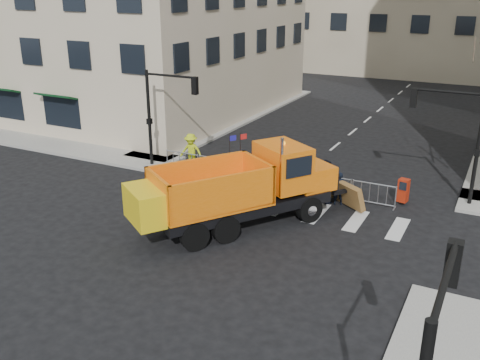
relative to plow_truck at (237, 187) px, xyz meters
The scene contains 11 objects.
ground 3.19m from the plow_truck, 88.92° to the right, with size 120.00×120.00×0.00m, color black.
sidewalk_back 6.08m from the plow_truck, 89.51° to the left, with size 64.00×5.00×0.15m, color gray.
traffic_light_left 9.35m from the plow_truck, 148.68° to the left, with size 0.18×0.18×5.40m, color black.
traffic_light_right 10.99m from the plow_truck, 38.65° to the left, with size 0.18×0.18×5.40m, color black.
crowd_barriers 5.13m from the plow_truck, 98.07° to the left, with size 12.60×0.60×1.10m, color #9EA0A5, non-canonical shape.
plow_truck is the anchor object (origin of this frame).
cop_a 5.32m from the plow_truck, 54.01° to the left, with size 0.59×0.39×1.61m, color black.
cop_b 4.99m from the plow_truck, 61.41° to the left, with size 1.00×0.78×2.06m, color black.
cop_c 4.85m from the plow_truck, 65.40° to the left, with size 1.04×0.43×1.77m, color black.
worker 7.57m from the plow_truck, 136.92° to the left, with size 1.27×0.73×1.97m, color #BED318.
newspaper_box 8.12m from the plow_truck, 44.50° to the left, with size 0.45×0.40×1.10m, color #A9220D.
Camera 1 is at (9.49, -15.65, 9.70)m, focal length 40.00 mm.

